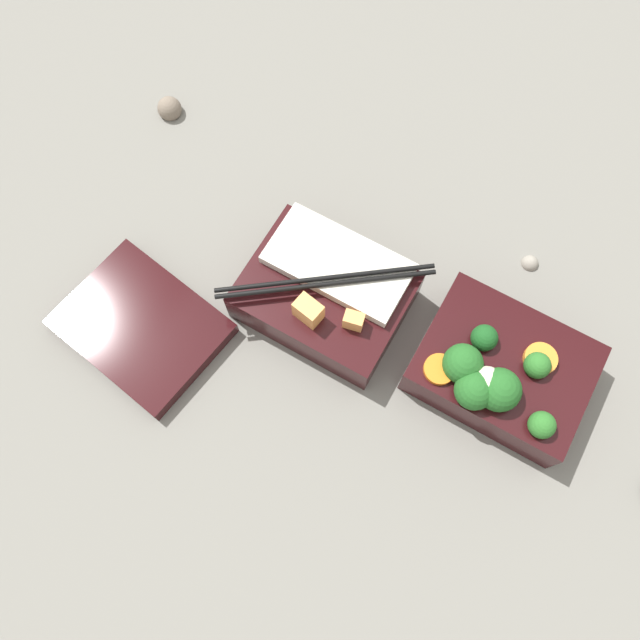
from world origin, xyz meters
TOP-DOWN VIEW (x-y plane):
  - ground_plane at (0.00, 0.00)m, footprint 3.00×3.00m
  - bento_tray_vegetable at (-0.09, 0.02)m, footprint 0.17×0.13m
  - bento_tray_rice at (0.11, 0.03)m, footprint 0.19×0.15m
  - bento_lid at (0.27, 0.15)m, footprint 0.19×0.15m
  - pebble_0 at (-0.07, -0.13)m, footprint 0.02×0.02m
  - pebble_1 at (0.41, -0.10)m, footprint 0.03×0.03m

SIDE VIEW (x-z plane):
  - ground_plane at x=0.00m, z-range 0.00..0.00m
  - pebble_0 at x=-0.07m, z-range 0.00..0.01m
  - pebble_1 at x=0.41m, z-range -0.01..0.02m
  - bento_lid at x=0.27m, z-range 0.00..0.02m
  - bento_tray_rice at x=0.11m, z-range -0.01..0.07m
  - bento_tray_vegetable at x=-0.09m, z-range -0.01..0.08m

